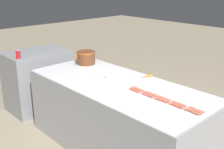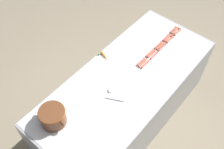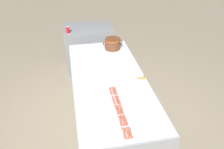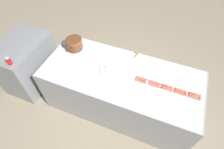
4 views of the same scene
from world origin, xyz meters
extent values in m
plane|color=gray|center=(0.00, 0.00, 0.00)|extent=(20.00, 20.00, 0.00)
cube|color=#9EA0A5|center=(0.00, 0.00, 0.44)|extent=(1.04, 2.41, 0.88)
cube|color=silver|center=(0.00, 0.00, 0.89)|extent=(1.02, 2.37, 0.00)
cylinder|color=#BF6748|center=(-0.04, -1.05, 0.90)|extent=(0.03, 0.14, 0.02)
sphere|color=#BF6748|center=(-0.03, -1.12, 0.90)|extent=(0.02, 0.02, 0.02)
sphere|color=#BF6748|center=(-0.04, -0.98, 0.90)|extent=(0.02, 0.02, 0.02)
cylinder|color=#CE6048|center=(-0.03, -0.86, 0.90)|extent=(0.04, 0.14, 0.02)
sphere|color=#CE6048|center=(-0.03, -0.93, 0.90)|extent=(0.02, 0.02, 0.02)
sphere|color=#CE6048|center=(-0.04, -0.79, 0.90)|extent=(0.02, 0.02, 0.02)
cylinder|color=#C95D49|center=(-0.03, -0.68, 0.90)|extent=(0.03, 0.14, 0.02)
sphere|color=#C95D49|center=(-0.04, -0.75, 0.90)|extent=(0.02, 0.02, 0.02)
sphere|color=#C95D49|center=(-0.03, -0.61, 0.90)|extent=(0.02, 0.02, 0.02)
cylinder|color=#CB5B50|center=(-0.04, -0.50, 0.90)|extent=(0.03, 0.14, 0.02)
sphere|color=#CB5B50|center=(-0.04, -0.57, 0.90)|extent=(0.02, 0.02, 0.02)
sphere|color=#CB5B50|center=(-0.04, -0.43, 0.90)|extent=(0.02, 0.02, 0.02)
cylinder|color=#CE5E4D|center=(-0.04, -0.31, 0.90)|extent=(0.03, 0.14, 0.02)
sphere|color=#CE5E4D|center=(-0.04, -0.38, 0.90)|extent=(0.02, 0.02, 0.02)
sphere|color=#CE5E4D|center=(-0.04, -0.24, 0.90)|extent=(0.02, 0.02, 0.02)
cylinder|color=#CD6851|center=(0.00, -1.05, 0.90)|extent=(0.03, 0.14, 0.02)
sphere|color=#CD6851|center=(-0.01, -1.12, 0.90)|extent=(0.02, 0.02, 0.02)
sphere|color=#CD6851|center=(0.00, -0.98, 0.90)|extent=(0.02, 0.02, 0.02)
cylinder|color=#C35F49|center=(0.00, -0.86, 0.90)|extent=(0.03, 0.14, 0.02)
sphere|color=#C35F49|center=(-0.01, -0.93, 0.90)|extent=(0.02, 0.02, 0.02)
sphere|color=#C35F49|center=(0.00, -0.79, 0.90)|extent=(0.02, 0.02, 0.02)
cylinder|color=#C06648|center=(-0.01, -0.68, 0.90)|extent=(0.03, 0.14, 0.02)
sphere|color=#C06648|center=(-0.01, -0.75, 0.90)|extent=(0.02, 0.02, 0.02)
sphere|color=#C06648|center=(-0.01, -0.61, 0.90)|extent=(0.02, 0.02, 0.02)
cylinder|color=#C9634D|center=(0.00, -0.50, 0.90)|extent=(0.03, 0.14, 0.02)
sphere|color=#C9634D|center=(0.00, -0.57, 0.90)|extent=(0.02, 0.02, 0.02)
sphere|color=#C9634D|center=(0.00, -0.43, 0.90)|extent=(0.02, 0.02, 0.02)
cylinder|color=#C4654B|center=(0.00, -0.31, 0.90)|extent=(0.03, 0.14, 0.02)
sphere|color=#C4654B|center=(0.00, -0.38, 0.90)|extent=(0.02, 0.02, 0.02)
sphere|color=#C4654B|center=(-0.01, -0.24, 0.90)|extent=(0.02, 0.02, 0.02)
cylinder|color=#C5634A|center=(0.03, -1.05, 0.90)|extent=(0.03, 0.14, 0.02)
sphere|color=#C5634A|center=(0.03, -1.12, 0.90)|extent=(0.02, 0.02, 0.02)
sphere|color=#C5634A|center=(0.02, -0.98, 0.90)|extent=(0.02, 0.02, 0.02)
cylinder|color=#CC5A4A|center=(0.02, -0.86, 0.90)|extent=(0.03, 0.14, 0.02)
sphere|color=#CC5A4A|center=(0.02, -0.93, 0.90)|extent=(0.02, 0.02, 0.02)
sphere|color=#CC5A4A|center=(0.02, -0.79, 0.90)|extent=(0.02, 0.02, 0.02)
cylinder|color=#C45C4C|center=(0.02, -0.68, 0.90)|extent=(0.03, 0.14, 0.02)
sphere|color=#C45C4C|center=(0.03, -0.74, 0.90)|extent=(0.02, 0.02, 0.02)
sphere|color=#C45C4C|center=(0.02, -0.61, 0.90)|extent=(0.02, 0.02, 0.02)
cylinder|color=#CC644E|center=(0.03, -0.50, 0.90)|extent=(0.03, 0.14, 0.02)
sphere|color=#CC644E|center=(0.03, -0.57, 0.90)|extent=(0.02, 0.02, 0.02)
sphere|color=#CC644E|center=(0.02, -0.43, 0.90)|extent=(0.02, 0.02, 0.02)
cylinder|color=#C35F49|center=(0.03, -0.31, 0.90)|extent=(0.03, 0.14, 0.02)
sphere|color=#C35F49|center=(0.03, -0.38, 0.90)|extent=(0.02, 0.02, 0.02)
sphere|color=#C35F49|center=(0.02, -0.24, 0.90)|extent=(0.02, 0.02, 0.02)
cylinder|color=brown|center=(0.24, 0.91, 0.98)|extent=(0.27, 0.27, 0.19)
torus|color=#9E4A1B|center=(0.24, 0.91, 1.06)|extent=(0.28, 0.28, 0.03)
torus|color=brown|center=(0.10, 0.91, 1.00)|extent=(0.08, 0.02, 0.08)
torus|color=brown|center=(0.37, 0.91, 1.00)|extent=(0.08, 0.02, 0.08)
cylinder|color=#B7B7BC|center=(-0.08, 0.31, 0.89)|extent=(0.20, 0.11, 0.01)
ellipsoid|color=#B7B7BC|center=(0.04, 0.25, 0.90)|extent=(0.08, 0.08, 0.02)
cone|color=orange|center=(0.41, -0.09, 0.90)|extent=(0.17, 0.08, 0.03)
sphere|color=#387F2D|center=(0.49, -0.07, 0.90)|extent=(0.02, 0.02, 0.02)
camera|label=1|loc=(-2.22, -2.29, 2.08)|focal=45.37mm
camera|label=2|loc=(-1.08, 1.54, 3.40)|focal=43.38mm
camera|label=3|loc=(-0.49, -2.66, 2.72)|focal=36.87mm
camera|label=4|loc=(-1.60, -0.50, 2.92)|focal=28.55mm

